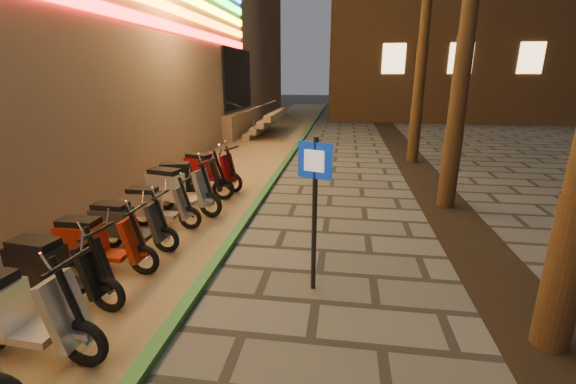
% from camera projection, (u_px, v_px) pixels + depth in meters
% --- Properties ---
extents(parking_strip, '(3.40, 60.00, 0.01)m').
position_uv_depth(parking_strip, '(231.00, 169.00, 12.94)').
color(parking_strip, '#8C7251').
rests_on(parking_strip, ground).
extents(green_curb, '(0.18, 60.00, 0.10)m').
position_uv_depth(green_curb, '(281.00, 169.00, 12.69)').
color(green_curb, '#286B33').
rests_on(green_curb, ground).
extents(planting_strip, '(1.20, 40.00, 0.02)m').
position_uv_depth(planting_strip, '(470.00, 240.00, 7.35)').
color(planting_strip, black).
rests_on(planting_strip, ground).
extents(pedestrian_sign, '(0.47, 0.20, 2.25)m').
position_uv_depth(pedestrian_sign, '(315.00, 194.00, 5.29)').
color(pedestrian_sign, black).
rests_on(pedestrian_sign, ground).
extents(scooter_6, '(1.84, 0.65, 1.30)m').
position_uv_depth(scooter_6, '(9.00, 311.00, 4.19)').
color(scooter_6, black).
rests_on(scooter_6, ground).
extents(scooter_7, '(1.72, 0.65, 1.21)m').
position_uv_depth(scooter_7, '(54.00, 269.00, 5.20)').
color(scooter_7, black).
rests_on(scooter_7, ground).
extents(scooter_8, '(1.63, 0.57, 1.15)m').
position_uv_depth(scooter_8, '(96.00, 242.00, 6.07)').
color(scooter_8, black).
rests_on(scooter_8, ground).
extents(scooter_9, '(1.60, 0.56, 1.13)m').
position_uv_depth(scooter_9, '(125.00, 224.00, 6.85)').
color(scooter_9, black).
rests_on(scooter_9, ground).
extents(scooter_10, '(1.55, 0.54, 1.10)m').
position_uv_depth(scooter_10, '(155.00, 206.00, 7.87)').
color(scooter_10, black).
rests_on(scooter_10, ground).
extents(scooter_11, '(1.86, 0.87, 1.31)m').
position_uv_depth(scooter_11, '(176.00, 189.00, 8.70)').
color(scooter_11, black).
rests_on(scooter_11, ground).
extents(scooter_12, '(1.82, 0.89, 1.28)m').
position_uv_depth(scooter_12, '(187.00, 180.00, 9.50)').
color(scooter_12, black).
rests_on(scooter_12, ground).
extents(scooter_13, '(1.76, 0.94, 1.25)m').
position_uv_depth(scooter_13, '(207.00, 170.00, 10.56)').
color(scooter_13, black).
rests_on(scooter_13, ground).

